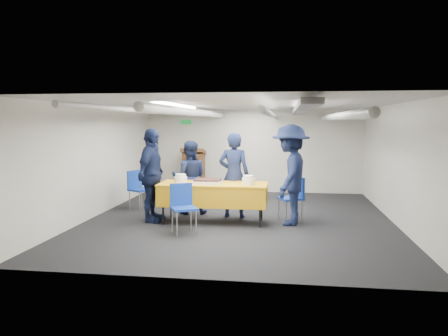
{
  "coord_description": "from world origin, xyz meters",
  "views": [
    {
      "loc": [
        0.9,
        -8.66,
        1.95
      ],
      "look_at": [
        -0.3,
        -0.2,
        1.05
      ],
      "focal_mm": 35.0,
      "sensor_mm": 36.0,
      "label": 1
    }
  ],
  "objects_px": {
    "chair_right": "(294,194)",
    "sailor_b": "(189,177)",
    "chair_left": "(138,186)",
    "sheet_cake": "(208,181)",
    "serving_table": "(213,194)",
    "sailor_c": "(151,175)",
    "sailor_a": "(234,175)",
    "sailor_d": "(290,175)",
    "chair_near": "(183,203)",
    "podium": "(194,171)"
  },
  "relations": [
    {
      "from": "serving_table",
      "to": "sailor_d",
      "type": "distance_m",
      "value": 1.53
    },
    {
      "from": "chair_left",
      "to": "sailor_b",
      "type": "distance_m",
      "value": 1.31
    },
    {
      "from": "podium",
      "to": "chair_left",
      "type": "xyz_separation_m",
      "value": [
        -0.77,
        -2.41,
        -0.08
      ]
    },
    {
      "from": "chair_right",
      "to": "serving_table",
      "type": "bearing_deg",
      "value": -166.26
    },
    {
      "from": "sailor_b",
      "to": "sailor_c",
      "type": "relative_size",
      "value": 0.85
    },
    {
      "from": "chair_near",
      "to": "sailor_a",
      "type": "xyz_separation_m",
      "value": [
        0.75,
        1.38,
        0.34
      ]
    },
    {
      "from": "podium",
      "to": "sailor_a",
      "type": "distance_m",
      "value": 3.27
    },
    {
      "from": "podium",
      "to": "chair_left",
      "type": "bearing_deg",
      "value": -107.7
    },
    {
      "from": "sailor_c",
      "to": "podium",
      "type": "bearing_deg",
      "value": 2.67
    },
    {
      "from": "sheet_cake",
      "to": "sailor_d",
      "type": "distance_m",
      "value": 1.58
    },
    {
      "from": "chair_left",
      "to": "sailor_d",
      "type": "relative_size",
      "value": 0.45
    },
    {
      "from": "chair_right",
      "to": "sailor_b",
      "type": "distance_m",
      "value": 2.25
    },
    {
      "from": "chair_near",
      "to": "sailor_b",
      "type": "relative_size",
      "value": 0.56
    },
    {
      "from": "chair_left",
      "to": "sailor_d",
      "type": "distance_m",
      "value": 3.53
    },
    {
      "from": "serving_table",
      "to": "sailor_b",
      "type": "relative_size",
      "value": 1.34
    },
    {
      "from": "sheet_cake",
      "to": "sailor_b",
      "type": "distance_m",
      "value": 0.97
    },
    {
      "from": "chair_near",
      "to": "chair_left",
      "type": "distance_m",
      "value": 2.41
    },
    {
      "from": "podium",
      "to": "chair_near",
      "type": "height_order",
      "value": "podium"
    },
    {
      "from": "serving_table",
      "to": "podium",
      "type": "distance_m",
      "value": 3.62
    },
    {
      "from": "sailor_a",
      "to": "chair_near",
      "type": "bearing_deg",
      "value": 66.07
    },
    {
      "from": "chair_left",
      "to": "sailor_b",
      "type": "xyz_separation_m",
      "value": [
        1.25,
        -0.3,
        0.25
      ]
    },
    {
      "from": "podium",
      "to": "sailor_b",
      "type": "xyz_separation_m",
      "value": [
        0.48,
        -2.7,
        0.17
      ]
    },
    {
      "from": "sheet_cake",
      "to": "chair_near",
      "type": "relative_size",
      "value": 0.61
    },
    {
      "from": "sheet_cake",
      "to": "sailor_d",
      "type": "bearing_deg",
      "value": 3.83
    },
    {
      "from": "sheet_cake",
      "to": "sailor_b",
      "type": "height_order",
      "value": "sailor_b"
    },
    {
      "from": "sailor_a",
      "to": "sailor_d",
      "type": "distance_m",
      "value": 1.23
    },
    {
      "from": "sheet_cake",
      "to": "sailor_c",
      "type": "distance_m",
      "value": 1.12
    },
    {
      "from": "serving_table",
      "to": "chair_right",
      "type": "height_order",
      "value": "chair_right"
    },
    {
      "from": "serving_table",
      "to": "chair_left",
      "type": "relative_size",
      "value": 2.4
    },
    {
      "from": "podium",
      "to": "chair_right",
      "type": "relative_size",
      "value": 1.44
    },
    {
      "from": "sailor_a",
      "to": "sailor_d",
      "type": "height_order",
      "value": "sailor_d"
    },
    {
      "from": "chair_right",
      "to": "sailor_c",
      "type": "bearing_deg",
      "value": -170.24
    },
    {
      "from": "sheet_cake",
      "to": "chair_right",
      "type": "xyz_separation_m",
      "value": [
        1.66,
        0.44,
        -0.28
      ]
    },
    {
      "from": "chair_left",
      "to": "serving_table",
      "type": "bearing_deg",
      "value": -28.83
    },
    {
      "from": "chair_right",
      "to": "chair_left",
      "type": "distance_m",
      "value": 3.51
    },
    {
      "from": "sailor_a",
      "to": "sailor_d",
      "type": "relative_size",
      "value": 0.91
    },
    {
      "from": "podium",
      "to": "chair_near",
      "type": "relative_size",
      "value": 1.44
    },
    {
      "from": "serving_table",
      "to": "chair_right",
      "type": "relative_size",
      "value": 2.4
    },
    {
      "from": "sailor_b",
      "to": "podium",
      "type": "bearing_deg",
      "value": -90.9
    },
    {
      "from": "sheet_cake",
      "to": "sailor_b",
      "type": "bearing_deg",
      "value": 124.24
    },
    {
      "from": "sailor_c",
      "to": "sailor_d",
      "type": "xyz_separation_m",
      "value": [
        2.68,
        0.14,
        0.04
      ]
    },
    {
      "from": "serving_table",
      "to": "sailor_b",
      "type": "xyz_separation_m",
      "value": [
        -0.64,
        0.74,
        0.22
      ]
    },
    {
      "from": "sailor_c",
      "to": "sailor_b",
      "type": "bearing_deg",
      "value": -30.07
    },
    {
      "from": "sheet_cake",
      "to": "sailor_a",
      "type": "distance_m",
      "value": 0.73
    },
    {
      "from": "podium",
      "to": "chair_right",
      "type": "bearing_deg",
      "value": -48.77
    },
    {
      "from": "sheet_cake",
      "to": "sailor_c",
      "type": "xyz_separation_m",
      "value": [
        -1.11,
        -0.03,
        0.1
      ]
    },
    {
      "from": "chair_left",
      "to": "sailor_c",
      "type": "relative_size",
      "value": 0.47
    },
    {
      "from": "sheet_cake",
      "to": "sailor_d",
      "type": "height_order",
      "value": "sailor_d"
    },
    {
      "from": "sheet_cake",
      "to": "serving_table",
      "type": "bearing_deg",
      "value": 32.31
    },
    {
      "from": "chair_right",
      "to": "chair_left",
      "type": "xyz_separation_m",
      "value": [
        -3.45,
        0.66,
        0.0
      ]
    }
  ]
}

